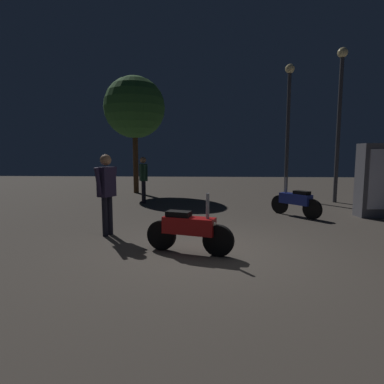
# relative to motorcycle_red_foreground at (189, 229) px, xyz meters

# --- Properties ---
(ground_plane) EXTENTS (40.00, 40.00, 0.00)m
(ground_plane) POSITION_rel_motorcycle_red_foreground_xyz_m (0.44, 0.04, -0.44)
(ground_plane) COLOR #4C443D
(motorcycle_red_foreground) EXTENTS (1.62, 0.57, 1.11)m
(motorcycle_red_foreground) POSITION_rel_motorcycle_red_foreground_xyz_m (0.00, 0.00, 0.00)
(motorcycle_red_foreground) COLOR black
(motorcycle_red_foreground) RESTS_ON ground_plane
(motorcycle_blue_parked_left) EXTENTS (1.14, 1.34, 1.11)m
(motorcycle_blue_parked_left) POSITION_rel_motorcycle_red_foreground_xyz_m (2.87, 3.59, 0.00)
(motorcycle_blue_parked_left) COLOR black
(motorcycle_blue_parked_left) RESTS_ON ground_plane
(person_rider_beside) EXTENTS (0.36, 0.64, 1.71)m
(person_rider_beside) POSITION_rel_motorcycle_red_foreground_xyz_m (-2.06, 5.82, 0.58)
(person_rider_beside) COLOR black
(person_rider_beside) RESTS_ON ground_plane
(person_bystander_far) EXTENTS (0.37, 0.65, 1.79)m
(person_bystander_far) POSITION_rel_motorcycle_red_foreground_xyz_m (-1.88, 1.15, 0.64)
(person_bystander_far) COLOR black
(person_bystander_far) RESTS_ON ground_plane
(streetlamp_near) EXTENTS (0.36, 0.36, 5.29)m
(streetlamp_near) POSITION_rel_motorcycle_red_foreground_xyz_m (3.48, 7.27, 2.90)
(streetlamp_near) COLOR #38383D
(streetlamp_near) RESTS_ON ground_plane
(streetlamp_far) EXTENTS (0.36, 0.36, 5.60)m
(streetlamp_far) POSITION_rel_motorcycle_red_foreground_xyz_m (5.12, 6.44, 3.07)
(streetlamp_far) COLOR #38383D
(streetlamp_far) RESTS_ON ground_plane
(tree_left_bg) EXTENTS (2.79, 2.79, 5.34)m
(tree_left_bg) POSITION_rel_motorcycle_red_foreground_xyz_m (-3.07, 8.94, 3.49)
(tree_left_bg) COLOR #4C331E
(tree_left_bg) RESTS_ON ground_plane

